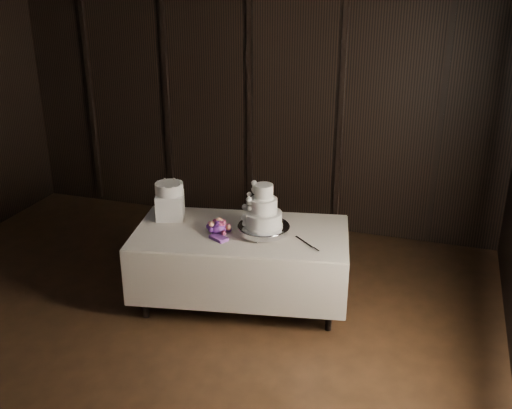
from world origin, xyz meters
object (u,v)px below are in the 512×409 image
object	(u,v)px
cake_stand	(264,230)
box_pedestal	(170,206)
small_cake	(169,189)
display_table	(241,264)
bouquet	(218,228)
wedding_cake	(260,210)

from	to	relation	value
cake_stand	box_pedestal	world-z (taller)	box_pedestal
small_cake	display_table	bearing A→B (deg)	-7.30
box_pedestal	small_cake	size ratio (longest dim) A/B	0.96
display_table	box_pedestal	size ratio (longest dim) A/B	8.27
box_pedestal	small_cake	distance (m)	0.18
display_table	box_pedestal	distance (m)	0.90
small_cake	bouquet	bearing A→B (deg)	-19.55
small_cake	cake_stand	bearing A→B (deg)	-5.81
bouquet	box_pedestal	distance (m)	0.62
cake_stand	box_pedestal	xyz separation A→B (m)	(-0.99, 0.10, 0.08)
display_table	small_cake	size ratio (longest dim) A/B	7.92
bouquet	wedding_cake	bearing A→B (deg)	13.34
wedding_cake	bouquet	bearing A→B (deg)	-179.62
display_table	bouquet	world-z (taller)	bouquet
display_table	small_cake	bearing A→B (deg)	161.96
wedding_cake	box_pedestal	xyz separation A→B (m)	(-0.96, 0.12, -0.12)
bouquet	box_pedestal	world-z (taller)	box_pedestal
small_cake	wedding_cake	bearing A→B (deg)	-6.98
box_pedestal	small_cake	world-z (taller)	small_cake
cake_stand	bouquet	bearing A→B (deg)	-165.35
wedding_cake	box_pedestal	bearing A→B (deg)	160.06
wedding_cake	cake_stand	bearing A→B (deg)	16.79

